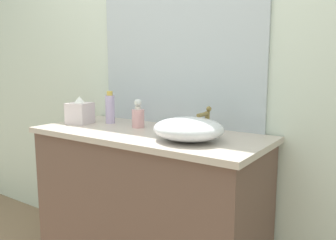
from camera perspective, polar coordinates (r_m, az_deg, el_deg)
bathroom_wall_rear at (r=2.12m, az=2.20°, el=9.97°), size 6.00×0.06×2.60m
vanity_counter at (r=2.03m, az=-3.25°, el=-14.50°), size 1.31×0.57×0.91m
wall_mirror_panel at (r=2.11m, az=1.44°, el=16.69°), size 1.11×0.01×1.28m
sink_basin at (r=1.67m, az=3.38°, el=-1.47°), size 0.35×0.32×0.11m
faucet at (r=1.81m, az=6.27°, el=0.32°), size 0.03×0.13×0.15m
soap_dispenser at (r=2.02m, az=-4.92°, el=0.64°), size 0.07×0.07×0.17m
lotion_bottle at (r=2.18m, az=-9.47°, el=1.88°), size 0.06×0.06×0.20m
tissue_box at (r=2.21m, az=-14.24°, el=1.29°), size 0.16×0.16×0.17m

